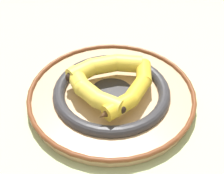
{
  "coord_description": "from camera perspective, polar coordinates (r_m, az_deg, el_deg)",
  "views": [
    {
      "loc": [
        -0.21,
        -0.47,
        0.48
      ],
      "look_at": [
        -0.03,
        -0.0,
        0.04
      ],
      "focal_mm": 50.0,
      "sensor_mm": 36.0,
      "label": 1
    }
  ],
  "objects": [
    {
      "name": "banana_c",
      "position": [
        0.7,
        -0.95,
        3.8
      ],
      "size": [
        0.2,
        0.07,
        0.04
      ],
      "rotation": [
        0.0,
        0.0,
        9.33
      ],
      "color": "yellow",
      "rests_on": "decorative_bowl"
    },
    {
      "name": "ground_plane",
      "position": [
        0.7,
        1.9,
        -1.71
      ],
      "size": [
        2.8,
        2.8,
        0.0
      ],
      "primitive_type": "plane",
      "color": "#B2C693"
    },
    {
      "name": "banana_a",
      "position": [
        0.64,
        -3.98,
        -0.73
      ],
      "size": [
        0.09,
        0.17,
        0.04
      ],
      "rotation": [
        0.0,
        0.0,
        5.08
      ],
      "color": "yellow",
      "rests_on": "decorative_bowl"
    },
    {
      "name": "decorative_bowl",
      "position": [
        0.68,
        -0.0,
        -1.37
      ],
      "size": [
        0.37,
        0.37,
        0.04
      ],
      "color": "tan",
      "rests_on": "ground_plane"
    },
    {
      "name": "banana_b",
      "position": [
        0.64,
        3.87,
        -0.57
      ],
      "size": [
        0.17,
        0.14,
        0.03
      ],
      "rotation": [
        0.0,
        0.0,
        7.0
      ],
      "color": "gold",
      "rests_on": "decorative_bowl"
    }
  ]
}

